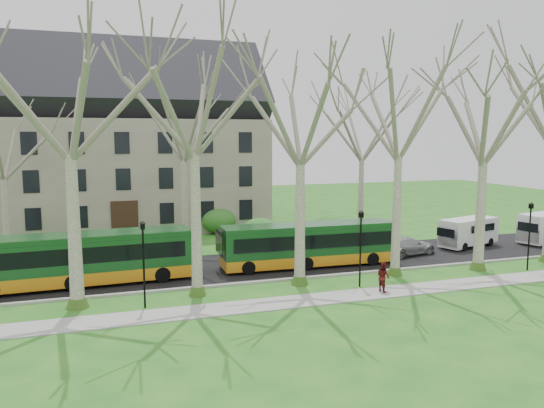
{
  "coord_description": "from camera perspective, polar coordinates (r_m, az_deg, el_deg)",
  "views": [
    {
      "loc": [
        -7.99,
        -27.4,
        8.56
      ],
      "look_at": [
        2.03,
        3.0,
        4.44
      ],
      "focal_mm": 35.0,
      "sensor_mm": 36.0,
      "label": 1
    }
  ],
  "objects": [
    {
      "name": "van_a",
      "position": [
        43.66,
        20.37,
        -2.9
      ],
      "size": [
        5.34,
        3.13,
        2.2
      ],
      "primitive_type": null,
      "rotation": [
        0.0,
        0.0,
        0.28
      ],
      "color": "white",
      "rests_on": "road"
    },
    {
      "name": "lamp_row",
      "position": [
        28.23,
        -1.38,
        -4.92
      ],
      "size": [
        36.22,
        0.22,
        4.3
      ],
      "color": "black",
      "rests_on": "ground"
    },
    {
      "name": "sedan",
      "position": [
        39.44,
        14.28,
        -4.37
      ],
      "size": [
        4.84,
        2.74,
        1.32
      ],
      "primitive_type": "imported",
      "rotation": [
        0.0,
        0.0,
        1.77
      ],
      "color": "#AEAEB3",
      "rests_on": "road"
    },
    {
      "name": "building",
      "position": [
        51.44,
        -16.14,
        6.49
      ],
      "size": [
        26.5,
        12.2,
        16.0
      ],
      "color": "gray",
      "rests_on": "ground"
    },
    {
      "name": "road",
      "position": [
        34.91,
        -4.49,
        -6.84
      ],
      "size": [
        80.0,
        8.0,
        0.06
      ],
      "primitive_type": "cube",
      "color": "black",
      "rests_on": "ground"
    },
    {
      "name": "ground",
      "position": [
        29.8,
        -1.93,
        -9.37
      ],
      "size": [
        120.0,
        120.0,
        0.0
      ],
      "primitive_type": "plane",
      "color": "#1F651D",
      "rests_on": "ground"
    },
    {
      "name": "bus_follow",
      "position": [
        34.97,
        4.03,
        -4.33
      ],
      "size": [
        11.65,
        2.78,
        2.89
      ],
      "primitive_type": null,
      "rotation": [
        0.0,
        0.0,
        -0.03
      ],
      "color": "#13431A",
      "rests_on": "road"
    },
    {
      "name": "hedges",
      "position": [
        42.22,
        -13.46,
        -3.19
      ],
      "size": [
        30.6,
        8.6,
        2.0
      ],
      "color": "#1C6426",
      "rests_on": "ground"
    },
    {
      "name": "curb",
      "position": [
        31.16,
        -2.72,
        -8.49
      ],
      "size": [
        80.0,
        0.25,
        0.14
      ],
      "primitive_type": "cube",
      "color": "#A5A39E",
      "rests_on": "ground"
    },
    {
      "name": "tree_row_verge",
      "position": [
        28.87,
        -2.16,
        4.22
      ],
      "size": [
        49.0,
        7.0,
        14.0
      ],
      "color": "gray",
      "rests_on": "ground"
    },
    {
      "name": "pedestrian_b",
      "position": [
        29.99,
        11.88,
        -7.66
      ],
      "size": [
        0.74,
        0.89,
        1.65
      ],
      "primitive_type": "imported",
      "rotation": [
        0.0,
        0.0,
        1.72
      ],
      "color": "#551313",
      "rests_on": "sidewalk"
    },
    {
      "name": "sidewalk",
      "position": [
        27.51,
        -0.44,
        -10.74
      ],
      "size": [
        70.0,
        2.0,
        0.06
      ],
      "primitive_type": "cube",
      "color": "gray",
      "rests_on": "ground"
    },
    {
      "name": "tree_row_far",
      "position": [
        39.06,
        -8.41,
        3.49
      ],
      "size": [
        33.0,
        7.0,
        12.0
      ],
      "color": "gray",
      "rests_on": "ground"
    },
    {
      "name": "bus_lead",
      "position": [
        32.39,
        -19.62,
        -5.53
      ],
      "size": [
        12.35,
        3.1,
        3.06
      ],
      "primitive_type": null,
      "rotation": [
        0.0,
        0.0,
        0.05
      ],
      "color": "#13431A",
      "rests_on": "road"
    }
  ]
}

